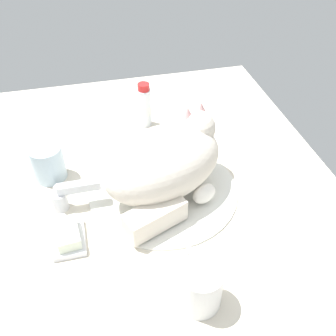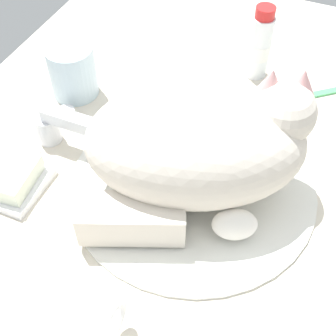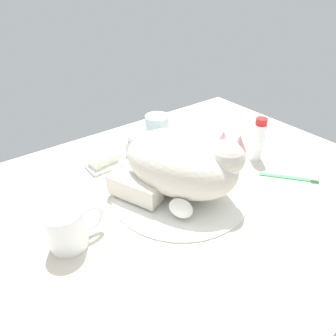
{
  "view_description": "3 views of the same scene",
  "coord_description": "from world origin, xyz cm",
  "px_view_note": "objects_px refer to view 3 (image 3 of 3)",
  "views": [
    {
      "loc": [
        -61.61,
        13.56,
        62.07
      ],
      "look_at": [
        -1.23,
        -0.86,
        7.82
      ],
      "focal_mm": 41.05,
      "sensor_mm": 36.0,
      "label": 1
    },
    {
      "loc": [
        -38.31,
        -12.65,
        50.46
      ],
      "look_at": [
        -2.16,
        2.74,
        4.75
      ],
      "focal_mm": 49.66,
      "sensor_mm": 36.0,
      "label": 2
    },
    {
      "loc": [
        -37.59,
        -44.72,
        46.0
      ],
      "look_at": [
        -1.36,
        3.04,
        5.98
      ],
      "focal_mm": 31.82,
      "sensor_mm": 36.0,
      "label": 3
    }
  ],
  "objects_px": {
    "cat": "(182,164)",
    "toothbrush": "(292,177)",
    "coffee_mug": "(67,227)",
    "rinse_cup": "(157,129)",
    "toothpaste_bottle": "(258,141)",
    "soap_bar": "(103,159)",
    "faucet": "(133,147)"
  },
  "relations": [
    {
      "from": "faucet",
      "to": "rinse_cup",
      "type": "bearing_deg",
      "value": 16.99
    },
    {
      "from": "toothpaste_bottle",
      "to": "toothbrush",
      "type": "distance_m",
      "value": 0.14
    },
    {
      "from": "soap_bar",
      "to": "toothbrush",
      "type": "xyz_separation_m",
      "value": [
        0.37,
        -0.35,
        -0.02
      ]
    },
    {
      "from": "faucet",
      "to": "toothbrush",
      "type": "height_order",
      "value": "faucet"
    },
    {
      "from": "cat",
      "to": "faucet",
      "type": "bearing_deg",
      "value": 89.99
    },
    {
      "from": "faucet",
      "to": "cat",
      "type": "xyz_separation_m",
      "value": [
        -0.0,
        -0.22,
        0.06
      ]
    },
    {
      "from": "coffee_mug",
      "to": "rinse_cup",
      "type": "bearing_deg",
      "value": 32.17
    },
    {
      "from": "cat",
      "to": "toothbrush",
      "type": "xyz_separation_m",
      "value": [
        0.27,
        -0.13,
        -0.08
      ]
    },
    {
      "from": "rinse_cup",
      "to": "toothpaste_bottle",
      "type": "bearing_deg",
      "value": -57.79
    },
    {
      "from": "toothpaste_bottle",
      "to": "coffee_mug",
      "type": "bearing_deg",
      "value": 178.48
    },
    {
      "from": "rinse_cup",
      "to": "toothpaste_bottle",
      "type": "distance_m",
      "value": 0.31
    },
    {
      "from": "soap_bar",
      "to": "toothpaste_bottle",
      "type": "xyz_separation_m",
      "value": [
        0.37,
        -0.23,
        0.03
      ]
    },
    {
      "from": "faucet",
      "to": "toothbrush",
      "type": "distance_m",
      "value": 0.45
    },
    {
      "from": "soap_bar",
      "to": "toothpaste_bottle",
      "type": "bearing_deg",
      "value": -31.36
    },
    {
      "from": "coffee_mug",
      "to": "rinse_cup",
      "type": "height_order",
      "value": "same"
    },
    {
      "from": "coffee_mug",
      "to": "cat",
      "type": "bearing_deg",
      "value": -2.26
    },
    {
      "from": "toothbrush",
      "to": "cat",
      "type": "bearing_deg",
      "value": 154.54
    },
    {
      "from": "faucet",
      "to": "soap_bar",
      "type": "height_order",
      "value": "faucet"
    },
    {
      "from": "soap_bar",
      "to": "toothpaste_bottle",
      "type": "distance_m",
      "value": 0.44
    },
    {
      "from": "cat",
      "to": "coffee_mug",
      "type": "relative_size",
      "value": 2.79
    },
    {
      "from": "faucet",
      "to": "toothpaste_bottle",
      "type": "bearing_deg",
      "value": -39.59
    },
    {
      "from": "coffee_mug",
      "to": "toothbrush",
      "type": "bearing_deg",
      "value": -14.28
    },
    {
      "from": "toothpaste_bottle",
      "to": "rinse_cup",
      "type": "bearing_deg",
      "value": 122.21
    },
    {
      "from": "rinse_cup",
      "to": "toothpaste_bottle",
      "type": "xyz_separation_m",
      "value": [
        0.16,
        -0.26,
        0.02
      ]
    },
    {
      "from": "cat",
      "to": "rinse_cup",
      "type": "height_order",
      "value": "cat"
    },
    {
      "from": "cat",
      "to": "soap_bar",
      "type": "xyz_separation_m",
      "value": [
        -0.1,
        0.22,
        -0.06
      ]
    },
    {
      "from": "coffee_mug",
      "to": "toothpaste_bottle",
      "type": "relative_size",
      "value": 0.92
    },
    {
      "from": "faucet",
      "to": "coffee_mug",
      "type": "relative_size",
      "value": 1.07
    },
    {
      "from": "faucet",
      "to": "toothpaste_bottle",
      "type": "relative_size",
      "value": 0.98
    },
    {
      "from": "cat",
      "to": "soap_bar",
      "type": "bearing_deg",
      "value": 113.76
    },
    {
      "from": "faucet",
      "to": "rinse_cup",
      "type": "relative_size",
      "value": 1.44
    },
    {
      "from": "faucet",
      "to": "rinse_cup",
      "type": "distance_m",
      "value": 0.12
    }
  ]
}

